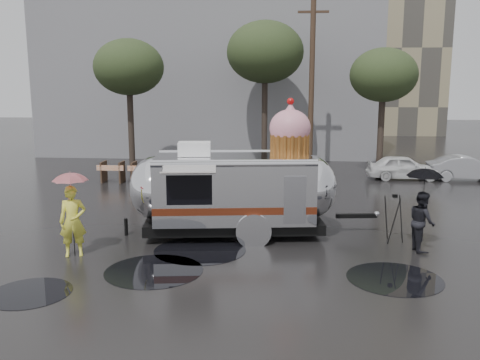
# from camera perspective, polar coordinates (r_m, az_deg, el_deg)

# --- Properties ---
(ground) EXTENTS (120.00, 120.00, 0.00)m
(ground) POSITION_cam_1_polar(r_m,az_deg,el_deg) (14.14, 0.14, -8.19)
(ground) COLOR black
(ground) RESTS_ON ground
(puddles) EXTENTS (10.31, 5.51, 0.01)m
(puddles) POSITION_cam_1_polar(r_m,az_deg,el_deg) (13.01, -3.61, -9.88)
(puddles) COLOR black
(puddles) RESTS_ON ground
(grey_building) EXTENTS (22.00, 12.00, 13.00)m
(grey_building) POSITION_cam_1_polar(r_m,az_deg,el_deg) (37.76, -2.85, 13.42)
(grey_building) COLOR slate
(grey_building) RESTS_ON ground
(utility_pole) EXTENTS (1.60, 0.28, 9.00)m
(utility_pole) POSITION_cam_1_polar(r_m,az_deg,el_deg) (27.39, 8.04, 10.54)
(utility_pole) COLOR #473323
(utility_pole) RESTS_ON ground
(tree_left) EXTENTS (3.64, 3.64, 6.95)m
(tree_left) POSITION_cam_1_polar(r_m,az_deg,el_deg) (27.60, -12.38, 12.20)
(tree_left) COLOR #382D26
(tree_left) RESTS_ON ground
(tree_mid) EXTENTS (4.20, 4.20, 8.03)m
(tree_mid) POSITION_cam_1_polar(r_m,az_deg,el_deg) (28.44, 2.83, 14.09)
(tree_mid) COLOR #382D26
(tree_mid) RESTS_ON ground
(tree_right) EXTENTS (3.36, 3.36, 6.42)m
(tree_right) POSITION_cam_1_polar(r_m,az_deg,el_deg) (26.80, 15.81, 11.20)
(tree_right) COLOR #382D26
(tree_right) RESTS_ON ground
(barricade_row) EXTENTS (4.30, 0.80, 1.00)m
(barricade_row) POSITION_cam_1_polar(r_m,az_deg,el_deg) (24.59, -10.81, 0.89)
(barricade_row) COLOR #473323
(barricade_row) RESTS_ON ground
(airstream_trailer) EXTENTS (7.90, 3.66, 4.28)m
(airstream_trailer) POSITION_cam_1_polar(r_m,az_deg,el_deg) (15.55, -0.37, -0.75)
(airstream_trailer) COLOR silver
(airstream_trailer) RESTS_ON ground
(person_left) EXTENTS (0.81, 0.67, 1.93)m
(person_left) POSITION_cam_1_polar(r_m,az_deg,el_deg) (14.37, -18.25, -4.42)
(person_left) COLOR #E8E644
(person_left) RESTS_ON ground
(umbrella_pink) EXTENTS (1.13, 1.13, 2.32)m
(umbrella_pink) POSITION_cam_1_polar(r_m,az_deg,el_deg) (14.16, -18.48, -0.62)
(umbrella_pink) COLOR pink
(umbrella_pink) RESTS_ON ground
(person_right) EXTENTS (0.54, 0.86, 1.69)m
(person_right) POSITION_cam_1_polar(r_m,az_deg,el_deg) (14.98, 19.74, -4.39)
(person_right) COLOR black
(person_right) RESTS_ON ground
(umbrella_black) EXTENTS (1.20, 1.20, 2.37)m
(umbrella_black) POSITION_cam_1_polar(r_m,az_deg,el_deg) (14.75, 20.01, -0.19)
(umbrella_black) COLOR black
(umbrella_black) RESTS_ON ground
(tripod) EXTENTS (0.59, 0.56, 1.44)m
(tripod) POSITION_cam_1_polar(r_m,az_deg,el_deg) (15.56, 16.91, -3.68)
(tripod) COLOR black
(tripod) RESTS_ON ground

